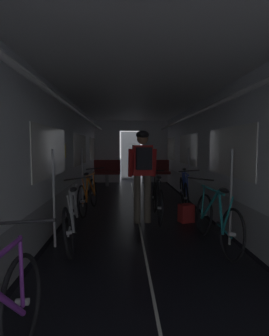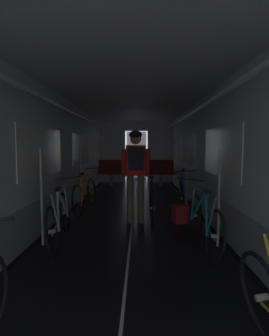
{
  "view_description": "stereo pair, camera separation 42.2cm",
  "coord_description": "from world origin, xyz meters",
  "views": [
    {
      "loc": [
        -0.27,
        -1.7,
        1.44
      ],
      "look_at": [
        0.0,
        5.48,
        0.86
      ],
      "focal_mm": 28.82,
      "sensor_mm": 36.0,
      "label": 1
    },
    {
      "loc": [
        0.15,
        -1.7,
        1.44
      ],
      "look_at": [
        0.0,
        5.48,
        0.86
      ],
      "focal_mm": 28.82,
      "sensor_mm": 36.0,
      "label": 2
    }
  ],
  "objects": [
    {
      "name": "bench_seat_far_right",
      "position": [
        0.9,
        8.07,
        0.57
      ],
      "size": [
        0.98,
        0.51,
        0.95
      ],
      "color": "gray",
      "rests_on": "ground"
    },
    {
      "name": "bicycle_blue",
      "position": [
        1.12,
        4.46,
        0.38
      ],
      "size": [
        0.44,
        1.69,
        0.95
      ],
      "color": "black",
      "rests_on": "ground"
    },
    {
      "name": "bicycle_teal",
      "position": [
        1.04,
        2.05,
        0.38
      ],
      "size": [
        0.44,
        1.69,
        0.95
      ],
      "color": "black",
      "rests_on": "ground"
    },
    {
      "name": "train_car_shell",
      "position": [
        -0.0,
        3.6,
        1.7
      ],
      "size": [
        3.14,
        12.34,
        2.57
      ],
      "color": "black",
      "rests_on": "ground"
    },
    {
      "name": "bicycle_silver",
      "position": [
        -1.05,
        2.2,
        0.38
      ],
      "size": [
        0.44,
        1.69,
        0.95
      ],
      "color": "black",
      "rests_on": "ground"
    },
    {
      "name": "bench_seat_far_left",
      "position": [
        -0.9,
        8.07,
        0.57
      ],
      "size": [
        0.98,
        0.51,
        0.95
      ],
      "color": "gray",
      "rests_on": "ground"
    },
    {
      "name": "person_cyclist_aisle",
      "position": [
        0.07,
        3.27,
        1.07
      ],
      "size": [
        0.54,
        0.41,
        1.73
      ],
      "color": "brown",
      "rests_on": "ground"
    },
    {
      "name": "bicycle_black_in_aisle",
      "position": [
        0.37,
        3.54,
        0.38
      ],
      "size": [
        0.44,
        1.69,
        0.94
      ],
      "color": "black",
      "rests_on": "ground"
    },
    {
      "name": "backpack_on_floor",
      "position": [
        0.9,
        3.3,
        0.17
      ],
      "size": [
        0.31,
        0.27,
        0.34
      ],
      "primitive_type": "cube",
      "rotation": [
        0.0,
        0.0,
        0.31
      ],
      "color": "maroon",
      "rests_on": "ground"
    },
    {
      "name": "bicycle_orange",
      "position": [
        -1.06,
        4.16,
        0.38
      ],
      "size": [
        0.46,
        1.69,
        0.95
      ],
      "color": "black",
      "rests_on": "ground"
    }
  ]
}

